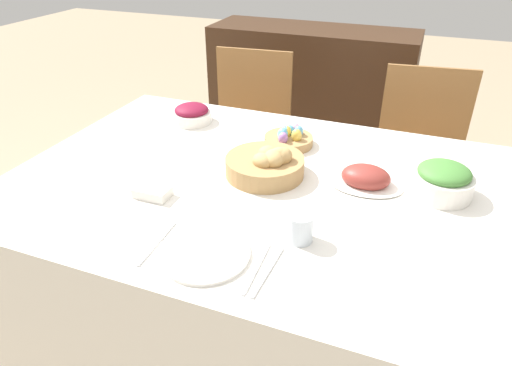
{
  "coord_description": "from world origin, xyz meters",
  "views": [
    {
      "loc": [
        0.43,
        -1.22,
        1.49
      ],
      "look_at": [
        -0.01,
        -0.09,
        0.78
      ],
      "focal_mm": 32.0,
      "sensor_mm": 36.0,
      "label": 1
    }
  ],
  "objects_px": {
    "fork": "(157,243)",
    "knife": "(256,268)",
    "chair_far_right": "(420,157)",
    "beet_salad_bowl": "(192,114)",
    "sideboard": "(310,96)",
    "dinner_plate": "(205,254)",
    "chair_far_left": "(248,130)",
    "egg_basket": "(289,138)",
    "bread_basket": "(267,164)",
    "butter_dish": "(153,192)",
    "green_salad_bowl": "(443,180)",
    "spoon": "(268,271)",
    "drinking_cup": "(300,228)",
    "ham_platter": "(366,178)"
  },
  "relations": [
    {
      "from": "egg_basket",
      "to": "fork",
      "type": "height_order",
      "value": "egg_basket"
    },
    {
      "from": "bread_basket",
      "to": "ham_platter",
      "type": "relative_size",
      "value": 1.09
    },
    {
      "from": "green_salad_bowl",
      "to": "beet_salad_bowl",
      "type": "relative_size",
      "value": 1.13
    },
    {
      "from": "chair_far_right",
      "to": "fork",
      "type": "distance_m",
      "value": 1.49
    },
    {
      "from": "beet_salad_bowl",
      "to": "drinking_cup",
      "type": "bearing_deg",
      "value": -43.4
    },
    {
      "from": "egg_basket",
      "to": "green_salad_bowl",
      "type": "bearing_deg",
      "value": -17.23
    },
    {
      "from": "chair_far_left",
      "to": "butter_dish",
      "type": "distance_m",
      "value": 1.17
    },
    {
      "from": "sideboard",
      "to": "beet_salad_bowl",
      "type": "distance_m",
      "value": 1.35
    },
    {
      "from": "bread_basket",
      "to": "knife",
      "type": "bearing_deg",
      "value": -73.02
    },
    {
      "from": "chair_far_left",
      "to": "egg_basket",
      "type": "bearing_deg",
      "value": -60.99
    },
    {
      "from": "bread_basket",
      "to": "drinking_cup",
      "type": "height_order",
      "value": "bread_basket"
    },
    {
      "from": "butter_dish",
      "to": "spoon",
      "type": "bearing_deg",
      "value": -23.76
    },
    {
      "from": "beet_salad_bowl",
      "to": "chair_far_right",
      "type": "bearing_deg",
      "value": 30.84
    },
    {
      "from": "green_salad_bowl",
      "to": "chair_far_left",
      "type": "bearing_deg",
      "value": 140.75
    },
    {
      "from": "knife",
      "to": "spoon",
      "type": "bearing_deg",
      "value": -2.23
    },
    {
      "from": "sideboard",
      "to": "knife",
      "type": "xyz_separation_m",
      "value": [
        0.41,
        -2.07,
        0.3
      ]
    },
    {
      "from": "fork",
      "to": "knife",
      "type": "relative_size",
      "value": 1.0
    },
    {
      "from": "chair_far_left",
      "to": "fork",
      "type": "xyz_separation_m",
      "value": [
        0.28,
        -1.33,
        0.26
      ]
    },
    {
      "from": "bread_basket",
      "to": "egg_basket",
      "type": "xyz_separation_m",
      "value": [
        -0.0,
        0.25,
        -0.02
      ]
    },
    {
      "from": "chair_far_left",
      "to": "egg_basket",
      "type": "relative_size",
      "value": 4.82
    },
    {
      "from": "drinking_cup",
      "to": "sideboard",
      "type": "bearing_deg",
      "value": 104.06
    },
    {
      "from": "chair_far_left",
      "to": "green_salad_bowl",
      "type": "xyz_separation_m",
      "value": [
        0.97,
        -0.8,
        0.31
      ]
    },
    {
      "from": "sideboard",
      "to": "dinner_plate",
      "type": "height_order",
      "value": "sideboard"
    },
    {
      "from": "beet_salad_bowl",
      "to": "spoon",
      "type": "distance_m",
      "value": 0.99
    },
    {
      "from": "sideboard",
      "to": "egg_basket",
      "type": "distance_m",
      "value": 1.42
    },
    {
      "from": "beet_salad_bowl",
      "to": "butter_dish",
      "type": "bearing_deg",
      "value": -73.66
    },
    {
      "from": "fork",
      "to": "chair_far_right",
      "type": "bearing_deg",
      "value": 62.59
    },
    {
      "from": "sideboard",
      "to": "fork",
      "type": "bearing_deg",
      "value": -86.41
    },
    {
      "from": "chair_far_right",
      "to": "fork",
      "type": "relative_size",
      "value": 4.46
    },
    {
      "from": "butter_dish",
      "to": "green_salad_bowl",
      "type": "bearing_deg",
      "value": 21.98
    },
    {
      "from": "chair_far_right",
      "to": "green_salad_bowl",
      "type": "relative_size",
      "value": 4.7
    },
    {
      "from": "spoon",
      "to": "butter_dish",
      "type": "bearing_deg",
      "value": 158.47
    },
    {
      "from": "chair_far_left",
      "to": "butter_dish",
      "type": "height_order",
      "value": "chair_far_left"
    },
    {
      "from": "sideboard",
      "to": "drinking_cup",
      "type": "xyz_separation_m",
      "value": [
        0.48,
        -1.91,
        0.33
      ]
    },
    {
      "from": "dinner_plate",
      "to": "butter_dish",
      "type": "bearing_deg",
      "value": 144.63
    },
    {
      "from": "chair_far_right",
      "to": "butter_dish",
      "type": "height_order",
      "value": "chair_far_right"
    },
    {
      "from": "bread_basket",
      "to": "butter_dish",
      "type": "bearing_deg",
      "value": -138.16
    },
    {
      "from": "sideboard",
      "to": "chair_far_right",
      "type": "bearing_deg",
      "value": -44.25
    },
    {
      "from": "knife",
      "to": "chair_far_left",
      "type": "bearing_deg",
      "value": 110.77
    },
    {
      "from": "chair_far_left",
      "to": "spoon",
      "type": "distance_m",
      "value": 1.48
    },
    {
      "from": "bread_basket",
      "to": "dinner_plate",
      "type": "relative_size",
      "value": 1.13
    },
    {
      "from": "sideboard",
      "to": "dinner_plate",
      "type": "bearing_deg",
      "value": -82.51
    },
    {
      "from": "beet_salad_bowl",
      "to": "sideboard",
      "type": "bearing_deg",
      "value": 82.19
    },
    {
      "from": "chair_far_right",
      "to": "beet_salad_bowl",
      "type": "xyz_separation_m",
      "value": [
        -0.93,
        -0.56,
        0.3
      ]
    },
    {
      "from": "butter_dish",
      "to": "chair_far_right",
      "type": "bearing_deg",
      "value": 55.97
    },
    {
      "from": "fork",
      "to": "knife",
      "type": "distance_m",
      "value": 0.28
    },
    {
      "from": "spoon",
      "to": "dinner_plate",
      "type": "bearing_deg",
      "value": -177.77
    },
    {
      "from": "chair_far_left",
      "to": "sideboard",
      "type": "height_order",
      "value": "sideboard"
    },
    {
      "from": "sideboard",
      "to": "drinking_cup",
      "type": "relative_size",
      "value": 16.14
    },
    {
      "from": "bread_basket",
      "to": "dinner_plate",
      "type": "xyz_separation_m",
      "value": [
        -0.0,
        -0.45,
        -0.04
      ]
    }
  ]
}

